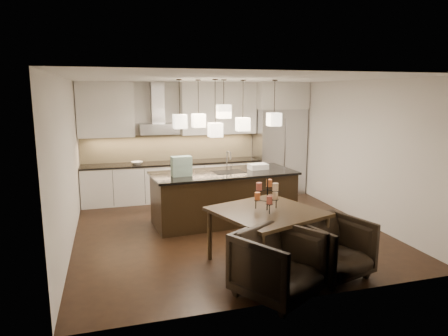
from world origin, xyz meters
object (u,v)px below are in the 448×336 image
object	(u,v)px
armchair_left	(278,264)
island_body	(224,198)
refrigerator	(279,151)
armchair_right	(333,248)
dining_table	(267,237)

from	to	relation	value
armchair_left	island_body	bearing A→B (deg)	55.93
refrigerator	armchair_right	size ratio (longest dim) A/B	2.38
island_body	dining_table	size ratio (longest dim) A/B	1.96
island_body	dining_table	bearing A→B (deg)	-92.77
refrigerator	armchair_right	bearing A→B (deg)	-104.73
island_body	armchair_left	xyz separation A→B (m)	(-0.19, -3.10, -0.05)
dining_table	armchair_right	distance (m)	0.98
refrigerator	island_body	bearing A→B (deg)	-137.07
armchair_left	armchair_right	distance (m)	1.05
refrigerator	island_body	size ratio (longest dim) A/B	0.78
island_body	dining_table	world-z (taller)	island_body
refrigerator	dining_table	world-z (taller)	refrigerator
armchair_left	armchair_right	bearing A→B (deg)	-11.56
dining_table	island_body	bearing A→B (deg)	72.42
refrigerator	armchair_left	bearing A→B (deg)	-113.94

